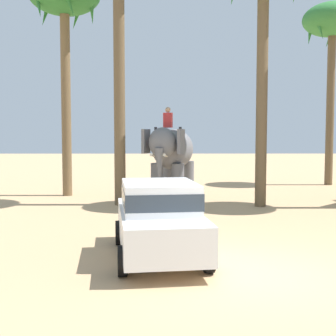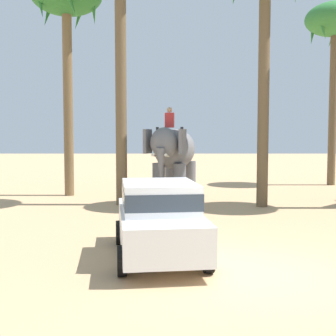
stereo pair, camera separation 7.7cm
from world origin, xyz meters
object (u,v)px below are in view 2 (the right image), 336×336
at_px(elephant_with_mahout, 172,153).
at_px(palm_tree_left_of_road, 65,3).
at_px(car_sedan_foreground, 158,216).
at_px(palm_tree_near_hut, 333,26).

xyz_separation_m(elephant_with_mahout, palm_tree_left_of_road, (-4.74, 1.45, 6.62)).
bearing_deg(palm_tree_left_of_road, car_sedan_foreground, -67.53).
bearing_deg(car_sedan_foreground, palm_tree_near_hut, 57.93).
distance_m(car_sedan_foreground, palm_tree_left_of_road, 13.63).
xyz_separation_m(elephant_with_mahout, palm_tree_near_hut, (8.81, 5.80, 6.65)).
height_order(elephant_with_mahout, palm_tree_left_of_road, palm_tree_left_of_road).
xyz_separation_m(car_sedan_foreground, palm_tree_left_of_road, (-4.30, 10.41, 7.68)).
distance_m(car_sedan_foreground, palm_tree_near_hut, 19.05).
distance_m(car_sedan_foreground, elephant_with_mahout, 9.04).
distance_m(elephant_with_mahout, palm_tree_near_hut, 12.47).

